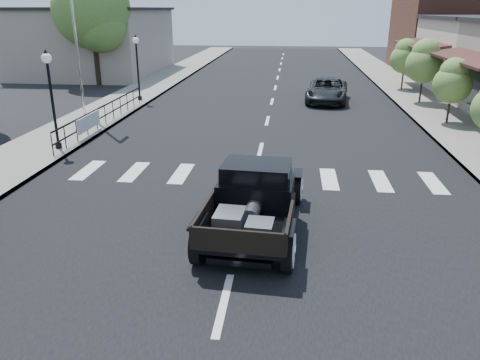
# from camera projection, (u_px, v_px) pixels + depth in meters

# --- Properties ---
(ground) EXTENTS (120.00, 120.00, 0.00)m
(ground) POSITION_uv_depth(u_px,v_px,m) (241.00, 232.00, 11.41)
(ground) COLOR black
(ground) RESTS_ON ground
(road) EXTENTS (14.00, 80.00, 0.02)m
(road) POSITION_uv_depth(u_px,v_px,m) (270.00, 109.00, 25.40)
(road) COLOR black
(road) RESTS_ON ground
(road_markings) EXTENTS (12.00, 60.00, 0.06)m
(road_markings) POSITION_uv_depth(u_px,v_px,m) (265.00, 131.00, 20.74)
(road_markings) COLOR silver
(road_markings) RESTS_ON ground
(sidewalk_left) EXTENTS (3.00, 80.00, 0.15)m
(sidewalk_left) POSITION_uv_depth(u_px,v_px,m) (119.00, 104.00, 26.25)
(sidewalk_left) COLOR gray
(sidewalk_left) RESTS_ON ground
(sidewalk_right) EXTENTS (3.00, 80.00, 0.15)m
(sidewalk_right) POSITION_uv_depth(u_px,v_px,m) (432.00, 111.00, 24.51)
(sidewalk_right) COLOR gray
(sidewalk_right) RESTS_ON ground
(low_building_left) EXTENTS (10.00, 12.00, 5.00)m
(low_building_left) POSITION_uv_depth(u_px,v_px,m) (95.00, 42.00, 38.20)
(low_building_left) COLOR #AA9E8F
(low_building_left) RESTS_ON ground
(far_building_right) EXTENTS (11.00, 10.00, 7.00)m
(far_building_right) POSITION_uv_depth(u_px,v_px,m) (469.00, 29.00, 38.47)
(far_building_right) COLOR brown
(far_building_right) RESTS_ON ground
(railing) EXTENTS (0.08, 10.00, 1.00)m
(railing) POSITION_uv_depth(u_px,v_px,m) (105.00, 113.00, 21.26)
(railing) COLOR black
(railing) RESTS_ON sidewalk_left
(banner) EXTENTS (0.04, 2.20, 0.60)m
(banner) POSITION_uv_depth(u_px,v_px,m) (89.00, 128.00, 19.46)
(banner) COLOR silver
(banner) RESTS_ON sidewalk_left
(lamp_post_b) EXTENTS (0.36, 0.36, 3.62)m
(lamp_post_b) POSITION_uv_depth(u_px,v_px,m) (52.00, 101.00, 17.11)
(lamp_post_b) COLOR black
(lamp_post_b) RESTS_ON sidewalk_left
(lamp_post_c) EXTENTS (0.36, 0.36, 3.62)m
(lamp_post_c) POSITION_uv_depth(u_px,v_px,m) (138.00, 68.00, 26.44)
(lamp_post_c) COLOR black
(lamp_post_c) RESTS_ON sidewalk_left
(big_tree_far) EXTENTS (5.21, 5.21, 7.65)m
(big_tree_far) POSITION_uv_depth(u_px,v_px,m) (93.00, 29.00, 31.89)
(big_tree_far) COLOR #4D7130
(big_tree_far) RESTS_ON ground
(small_tree_c) EXTENTS (1.70, 1.70, 2.84)m
(small_tree_c) POSITION_uv_depth(u_px,v_px,m) (451.00, 92.00, 21.14)
(small_tree_c) COLOR #5C7F3A
(small_tree_c) RESTS_ON sidewalk_right
(small_tree_d) EXTENTS (2.00, 2.00, 3.33)m
(small_tree_d) POSITION_uv_depth(u_px,v_px,m) (423.00, 72.00, 25.78)
(small_tree_d) COLOR #5C7F3A
(small_tree_d) RESTS_ON sidewalk_right
(small_tree_e) EXTENTS (1.84, 1.84, 3.07)m
(small_tree_e) POSITION_uv_depth(u_px,v_px,m) (404.00, 65.00, 30.23)
(small_tree_e) COLOR #5C7F3A
(small_tree_e) RESTS_ON sidewalk_right
(hotrod_pickup) EXTENTS (2.64, 5.10, 1.72)m
(hotrod_pickup) POSITION_uv_depth(u_px,v_px,m) (255.00, 198.00, 11.19)
(hotrod_pickup) COLOR black
(hotrod_pickup) RESTS_ON ground
(second_car) EXTENTS (2.76, 5.03, 1.33)m
(second_car) POSITION_uv_depth(u_px,v_px,m) (327.00, 91.00, 26.98)
(second_car) COLOR black
(second_car) RESTS_ON ground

